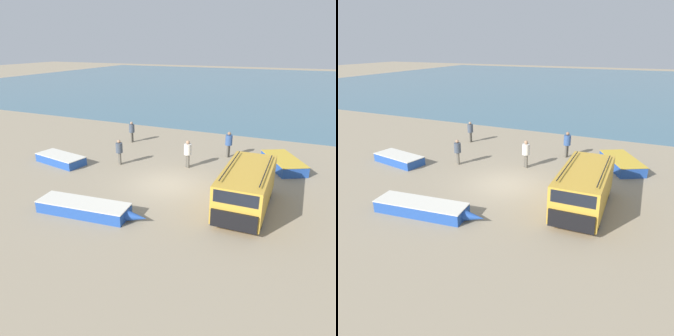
{
  "view_description": "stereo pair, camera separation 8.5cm",
  "coord_description": "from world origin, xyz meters",
  "views": [
    {
      "loc": [
        7.08,
        -15.41,
        7.48
      ],
      "look_at": [
        0.08,
        0.04,
        1.0
      ],
      "focal_mm": 35.0,
      "sensor_mm": 36.0,
      "label": 1
    },
    {
      "loc": [
        7.16,
        -15.38,
        7.48
      ],
      "look_at": [
        0.08,
        0.04,
        1.0
      ],
      "focal_mm": 35.0,
      "sensor_mm": 36.0,
      "label": 2
    }
  ],
  "objects": [
    {
      "name": "fishing_rowboat_1",
      "position": [
        -8.0,
        0.35,
        0.28
      ],
      "size": [
        4.29,
        2.03,
        0.57
      ],
      "rotation": [
        0.0,
        0.0,
        2.97
      ],
      "color": "#234CA3",
      "rests_on": "ground_plane"
    },
    {
      "name": "fisherman_3",
      "position": [
        -4.18,
        1.77,
        1.0
      ],
      "size": [
        0.44,
        0.44,
        1.67
      ],
      "rotation": [
        0.0,
        0.0,
        0.88
      ],
      "color": "#5B564C",
      "rests_on": "ground_plane"
    },
    {
      "name": "fisherman_2",
      "position": [
        1.94,
        6.15,
        1.08
      ],
      "size": [
        0.48,
        0.48,
        1.81
      ],
      "rotation": [
        0.0,
        0.0,
        2.88
      ],
      "color": "#5B564C",
      "rests_on": "ground_plane"
    },
    {
      "name": "fisherman_1",
      "position": [
        -6.07,
        6.61,
        0.99
      ],
      "size": [
        0.44,
        0.44,
        1.66
      ],
      "rotation": [
        0.0,
        0.0,
        3.22
      ],
      "color": "#5B564C",
      "rests_on": "ground_plane"
    },
    {
      "name": "fisherman_0",
      "position": [
        0.09,
        3.06,
        1.07
      ],
      "size": [
        0.47,
        0.47,
        1.79
      ],
      "rotation": [
        0.0,
        0.0,
        0.91
      ],
      "color": "#5B564C",
      "rests_on": "ground_plane"
    },
    {
      "name": "fishing_rowboat_2",
      "position": [
        5.63,
        5.63,
        0.33
      ],
      "size": [
        3.22,
        4.4,
        0.66
      ],
      "rotation": [
        0.0,
        0.0,
        2.08
      ],
      "color": "#234CA3",
      "rests_on": "ground_plane"
    },
    {
      "name": "parked_van",
      "position": [
        4.63,
        -1.04,
        1.13
      ],
      "size": [
        2.23,
        5.29,
        2.16
      ],
      "rotation": [
        0.0,
        0.0,
        4.74
      ],
      "color": "gold",
      "rests_on": "ground_plane"
    },
    {
      "name": "fishing_rowboat_0",
      "position": [
        -1.93,
        -4.62,
        0.29
      ],
      "size": [
        5.43,
        1.75,
        0.58
      ],
      "rotation": [
        0.0,
        0.0,
        0.11
      ],
      "color": "#234CA3",
      "rests_on": "ground_plane"
    },
    {
      "name": "sea_water",
      "position": [
        0.0,
        52.0,
        0.0
      ],
      "size": [
        120.0,
        80.0,
        0.01
      ],
      "primitive_type": "cube",
      "color": "#477084",
      "rests_on": "ground_plane"
    },
    {
      "name": "ground_plane",
      "position": [
        0.0,
        0.0,
        0.0
      ],
      "size": [
        200.0,
        200.0,
        0.0
      ],
      "primitive_type": "plane",
      "color": "gray"
    }
  ]
}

